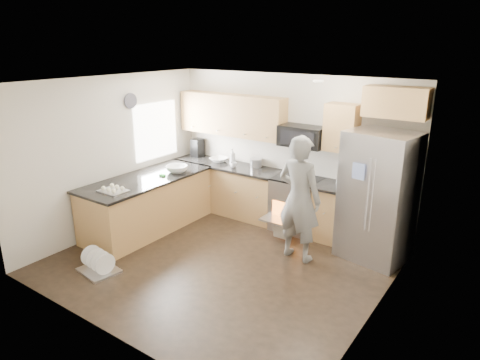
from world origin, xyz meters
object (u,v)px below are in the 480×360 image
Objects in this scene: stove_range at (297,192)px; dish_rack at (99,266)px; person at (299,199)px; refrigerator at (377,197)px.

stove_range reaches higher than dish_rack.
stove_range is 1.07m from person.
stove_range is 3.36m from dish_rack.
refrigerator is at bearing -139.66° from person.
stove_range is 1.47m from refrigerator.
stove_range is at bearing -56.52° from person.
person reaches higher than stove_range.
refrigerator reaches higher than stove_range.
refrigerator is 1.14m from person.
dish_rack is at bearing 48.14° from person.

